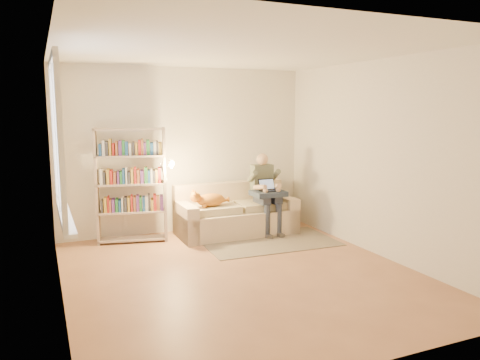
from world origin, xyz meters
name	(u,v)px	position (x,y,z in m)	size (l,w,h in m)	color
floor	(241,274)	(0.00, 0.00, 0.00)	(4.50, 4.50, 0.00)	#9A6646
ceiling	(241,50)	(0.00, 0.00, 2.60)	(4.00, 4.50, 0.02)	white
wall_left	(56,176)	(-2.00, 0.00, 1.30)	(0.02, 4.50, 2.60)	silver
wall_right	(380,159)	(2.00, 0.00, 1.30)	(0.02, 4.50, 2.60)	silver
wall_back	(185,151)	(0.00, 2.25, 1.30)	(4.00, 0.02, 2.60)	silver
wall_front	(366,201)	(0.00, -2.25, 1.30)	(4.00, 0.02, 2.60)	silver
window	(60,166)	(-1.95, 0.20, 1.38)	(0.12, 1.52, 1.69)	white
sofa	(235,216)	(0.66, 1.74, 0.28)	(1.84, 0.84, 0.78)	beige
person	(265,188)	(1.10, 1.59, 0.72)	(0.34, 0.54, 1.26)	#646C57
cat	(211,199)	(0.21, 1.62, 0.60)	(0.68, 0.24, 0.25)	orange
blanket	(264,194)	(1.03, 1.49, 0.66)	(0.50, 0.41, 0.08)	#273345
laptop	(264,188)	(1.03, 1.50, 0.74)	(0.26, 0.24, 0.22)	black
bookshelf	(131,179)	(-0.92, 1.90, 0.94)	(1.11, 0.53, 1.69)	#BBA38D
rug	(269,242)	(0.92, 1.08, 0.01)	(1.94, 1.14, 0.01)	#7E6F5B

